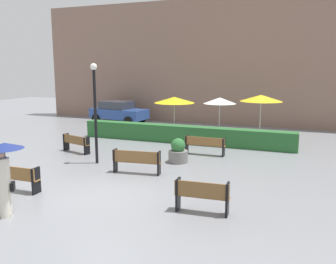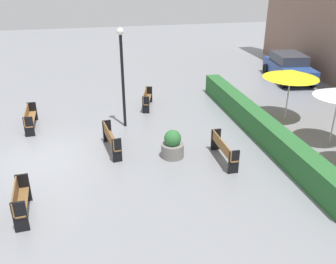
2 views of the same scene
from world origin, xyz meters
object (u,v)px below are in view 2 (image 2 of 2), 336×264
at_px(bench_back_row, 223,148).
at_px(lamp_post, 122,69).
at_px(bench_near_right, 20,199).
at_px(parked_car, 289,67).
at_px(patio_umbrella_yellow, 291,74).
at_px(bench_near_left, 29,117).
at_px(bench_far_left, 147,98).
at_px(planter_pot, 173,145).
at_px(bench_mid_center, 111,138).

bearing_deg(bench_back_row, lamp_post, -141.70).
relative_size(bench_near_right, parked_car, 0.35).
height_order(bench_near_right, patio_umbrella_yellow, patio_umbrella_yellow).
height_order(patio_umbrella_yellow, parked_car, patio_umbrella_yellow).
height_order(bench_near_left, bench_far_left, bench_near_left).
relative_size(bench_near_right, lamp_post, 0.37).
height_order(bench_near_left, planter_pot, planter_pot).
relative_size(patio_umbrella_yellow, parked_car, 0.54).
bearing_deg(lamp_post, bench_mid_center, -19.01).
bearing_deg(patio_umbrella_yellow, bench_far_left, -115.83).
bearing_deg(bench_far_left, patio_umbrella_yellow, 64.17).
bearing_deg(bench_far_left, parked_car, 106.91).
relative_size(bench_near_left, parked_car, 0.42).
relative_size(bench_near_left, planter_pot, 1.79).
bearing_deg(planter_pot, bench_far_left, -179.09).
bearing_deg(lamp_post, bench_near_right, -32.01).
bearing_deg(bench_near_right, bench_mid_center, 140.87).
bearing_deg(bench_far_left, bench_near_right, -32.26).
bearing_deg(bench_far_left, bench_near_left, -75.55).
height_order(bench_near_left, patio_umbrella_yellow, patio_umbrella_yellow).
bearing_deg(bench_mid_center, parked_car, 122.08).
distance_m(bench_near_right, parked_car, 17.27).
bearing_deg(bench_mid_center, planter_pot, 67.12).
xyz_separation_m(bench_near_right, lamp_post, (-5.57, 3.48, 1.98)).
relative_size(bench_back_row, patio_umbrella_yellow, 0.79).
height_order(bench_back_row, patio_umbrella_yellow, patio_umbrella_yellow).
xyz_separation_m(bench_near_left, bench_back_row, (4.48, 6.99, 0.01)).
xyz_separation_m(planter_pot, parked_car, (-7.88, 9.00, 0.37)).
bearing_deg(parked_car, bench_mid_center, -57.92).
height_order(bench_near_left, bench_back_row, bench_near_left).
relative_size(bench_near_left, bench_back_row, 1.00).
height_order(bench_mid_center, bench_near_right, bench_near_right).
bearing_deg(bench_far_left, lamp_post, -32.98).
bearing_deg(bench_mid_center, bench_near_right, -39.13).
relative_size(planter_pot, parked_car, 0.24).
bearing_deg(bench_back_row, bench_far_left, -163.32).
relative_size(bench_back_row, parked_car, 0.43).
xyz_separation_m(bench_far_left, bench_back_row, (5.83, 1.75, 0.02)).
bearing_deg(bench_near_left, bench_mid_center, 47.98).
xyz_separation_m(bench_back_row, parked_car, (-8.59, 7.34, 0.31)).
relative_size(bench_back_row, lamp_post, 0.45).
height_order(planter_pot, lamp_post, lamp_post).
relative_size(bench_far_left, lamp_post, 0.40).
xyz_separation_m(bench_mid_center, bench_far_left, (-4.22, 2.06, -0.04)).
height_order(bench_far_left, patio_umbrella_yellow, patio_umbrella_yellow).
distance_m(bench_near_left, lamp_post, 4.49).
bearing_deg(planter_pot, lamp_post, -156.44).
relative_size(bench_near_left, patio_umbrella_yellow, 0.79).
height_order(bench_mid_center, bench_back_row, bench_mid_center).
bearing_deg(parked_car, lamp_post, -65.41).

